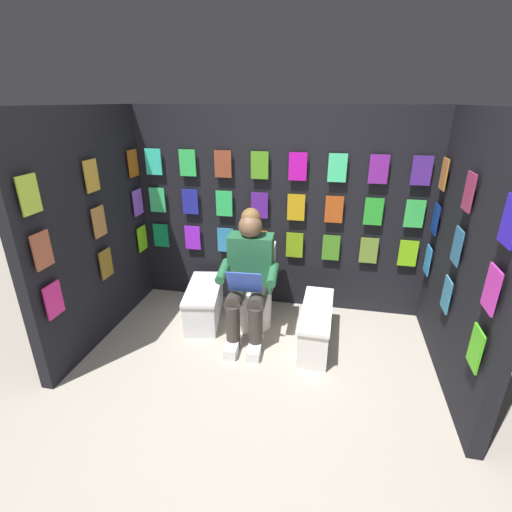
{
  "coord_description": "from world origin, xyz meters",
  "views": [
    {
      "loc": [
        -0.53,
        1.91,
        2.05
      ],
      "look_at": [
        0.06,
        -0.94,
        0.85
      ],
      "focal_mm": 26.39,
      "sensor_mm": 36.0,
      "label": 1
    }
  ],
  "objects": [
    {
      "name": "ground_plane",
      "position": [
        0.0,
        0.0,
        0.0
      ],
      "size": [
        30.0,
        30.0,
        0.0
      ],
      "primitive_type": "plane",
      "color": "#B2A899"
    },
    {
      "name": "display_wall_back",
      "position": [
        0.0,
        -1.75,
        1.01
      ],
      "size": [
        3.03,
        0.14,
        2.03
      ],
      "color": "black",
      "rests_on": "ground"
    },
    {
      "name": "display_wall_left",
      "position": [
        -1.51,
        -0.85,
        1.01
      ],
      "size": [
        0.14,
        1.71,
        2.03
      ],
      "color": "black",
      "rests_on": "ground"
    },
    {
      "name": "display_wall_right",
      "position": [
        1.51,
        -0.85,
        1.01
      ],
      "size": [
        0.14,
        1.71,
        2.03
      ],
      "color": "black",
      "rests_on": "ground"
    },
    {
      "name": "toilet",
      "position": [
        0.17,
        -1.29,
        0.33
      ],
      "size": [
        0.41,
        0.56,
        0.77
      ],
      "rotation": [
        0.0,
        0.0,
        0.05
      ],
      "color": "white",
      "rests_on": "ground"
    },
    {
      "name": "person_reading",
      "position": [
        0.16,
        -1.06,
        0.6
      ],
      "size": [
        0.54,
        0.7,
        1.19
      ],
      "rotation": [
        0.0,
        0.0,
        0.05
      ],
      "color": "#286B42",
      "rests_on": "ground"
    },
    {
      "name": "comic_longbox_near",
      "position": [
        0.65,
        -1.21,
        0.18
      ],
      "size": [
        0.44,
        0.77,
        0.36
      ],
      "rotation": [
        0.0,
        0.0,
        0.18
      ],
      "color": "silver",
      "rests_on": "ground"
    },
    {
      "name": "comic_longbox_far",
      "position": [
        -0.47,
        -1.02,
        0.18
      ],
      "size": [
        0.28,
        0.83,
        0.36
      ],
      "rotation": [
        0.0,
        0.0,
        -0.02
      ],
      "color": "white",
      "rests_on": "ground"
    }
  ]
}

